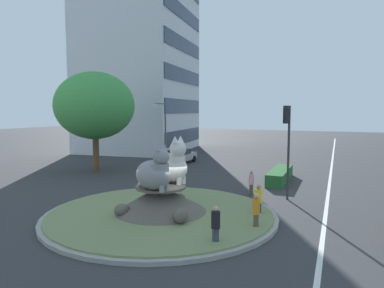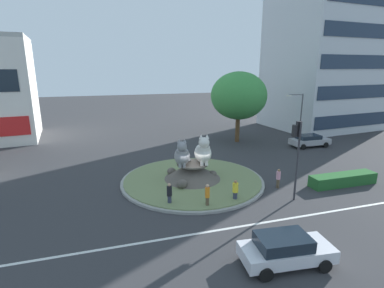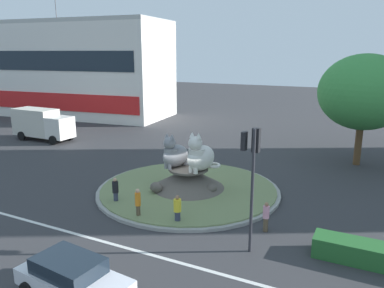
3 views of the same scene
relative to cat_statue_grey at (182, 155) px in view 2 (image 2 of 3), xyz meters
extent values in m
plane|color=#333335|center=(0.90, 0.16, -2.38)|extent=(160.00, 160.00, 0.00)
cube|color=silver|center=(0.90, -7.52, -2.37)|extent=(112.00, 0.20, 0.01)
cylinder|color=gray|center=(0.90, 0.16, -2.29)|extent=(11.63, 11.63, 0.18)
cylinder|color=#707F51|center=(0.90, 0.16, -2.16)|extent=(11.16, 11.16, 0.08)
cone|color=#564F47|center=(0.90, 0.16, -1.47)|extent=(4.59, 4.59, 1.30)
cylinder|color=#564F47|center=(0.90, 0.16, -0.88)|extent=(2.53, 2.53, 0.12)
ellipsoid|color=#564F47|center=(2.58, -0.05, -1.84)|extent=(0.69, 0.74, 0.55)
ellipsoid|color=#564F47|center=(-0.55, 1.52, -1.82)|extent=(0.74, 0.74, 0.59)
ellipsoid|color=#564F47|center=(-0.44, -1.55, -1.78)|extent=(0.84, 0.63, 0.67)
ellipsoid|color=gray|center=(0.02, 0.10, -0.11)|extent=(1.69, 2.19, 1.41)
cylinder|color=gray|center=(-0.08, -0.27, 0.04)|extent=(1.12, 1.12, 0.88)
sphere|color=gray|center=(-0.12, -0.41, 0.82)|extent=(0.78, 0.78, 0.78)
torus|color=gray|center=(0.53, 0.79, -0.68)|extent=(0.87, 0.87, 0.18)
cone|color=gray|center=(0.09, -0.46, 1.27)|extent=(0.39, 0.39, 0.32)
cone|color=gray|center=(-0.32, -0.35, 1.27)|extent=(0.39, 0.39, 0.32)
cylinder|color=gray|center=(-0.01, -0.62, -0.64)|extent=(0.25, 0.25, 0.35)
cylinder|color=gray|center=(-0.32, -0.54, -0.64)|extent=(0.25, 0.25, 0.35)
ellipsoid|color=silver|center=(1.79, 0.14, -0.04)|extent=(1.75, 2.37, 1.57)
cylinder|color=silver|center=(1.71, -0.28, 0.14)|extent=(1.19, 1.19, 0.98)
sphere|color=silver|center=(1.68, -0.43, 0.99)|extent=(0.86, 0.86, 0.86)
torus|color=silver|center=(2.30, 0.94, -0.66)|extent=(0.99, 0.99, 0.20)
cone|color=silver|center=(1.91, -0.48, 1.49)|extent=(0.41, 0.41, 0.35)
cone|color=silver|center=(1.44, -0.39, 1.49)|extent=(0.41, 0.41, 0.35)
cylinder|color=silver|center=(1.82, -0.66, -0.63)|extent=(0.27, 0.27, 0.39)
cylinder|color=silver|center=(1.47, -0.59, -0.63)|extent=(0.27, 0.27, 0.39)
cylinder|color=#2D2D33|center=(6.78, -5.29, 0.43)|extent=(0.14, 0.14, 5.61)
cube|color=black|center=(6.79, -5.07, 2.70)|extent=(0.34, 0.26, 1.05)
sphere|color=#360606|center=(6.80, -4.99, 3.02)|extent=(0.18, 0.18, 0.18)
sphere|color=#392706|center=(6.80, -4.99, 2.70)|extent=(0.18, 0.18, 0.18)
sphere|color=green|center=(6.80, -4.99, 2.39)|extent=(0.18, 0.18, 0.18)
cube|color=black|center=(6.33, -5.26, 2.65)|extent=(0.22, 0.29, 0.80)
cube|color=silver|center=(26.60, 16.66, 13.21)|extent=(15.82, 13.56, 31.17)
cube|color=#233347|center=(27.22, 10.57, -0.43)|extent=(13.73, 1.49, 1.77)
cube|color=#233347|center=(27.22, 10.57, 3.47)|extent=(13.73, 1.49, 1.77)
cube|color=#233347|center=(27.22, 10.57, 7.36)|extent=(13.73, 1.49, 1.77)
cube|color=#233347|center=(27.22, 10.57, 11.26)|extent=(13.73, 1.49, 1.77)
cube|color=#235B28|center=(12.15, -4.03, -1.93)|extent=(5.67, 1.20, 0.90)
cylinder|color=brown|center=(10.18, 11.37, -0.87)|extent=(0.53, 0.53, 3.02)
ellipsoid|color=#3D8E42|center=(10.18, 11.37, 3.36)|extent=(6.78, 6.78, 5.76)
cylinder|color=#4C4C51|center=(16.76, 7.96, 0.66)|extent=(0.16, 0.16, 6.08)
cylinder|color=#4C4C51|center=(15.96, 8.15, 3.60)|extent=(1.62, 0.48, 0.10)
cube|color=silver|center=(15.16, 8.34, 3.50)|extent=(0.50, 0.24, 0.16)
cylinder|color=brown|center=(0.43, -4.78, -1.98)|extent=(0.23, 0.23, 0.80)
cylinder|color=orange|center=(0.43, -4.78, -1.22)|extent=(0.31, 0.31, 0.70)
sphere|color=tan|center=(0.43, -4.78, -0.76)|extent=(0.23, 0.23, 0.23)
cylinder|color=#33384C|center=(2.61, -4.41, -2.00)|extent=(0.30, 0.30, 0.76)
cylinder|color=yellow|center=(2.61, -4.41, -1.29)|extent=(0.40, 0.40, 0.66)
sphere|color=#936B4C|center=(2.61, -4.41, -0.85)|extent=(0.22, 0.22, 0.22)
cylinder|color=brown|center=(6.87, -3.07, -2.02)|extent=(0.24, 0.24, 0.72)
cylinder|color=pink|center=(6.87, -3.07, -1.35)|extent=(0.32, 0.32, 0.62)
sphere|color=#936B4C|center=(6.87, -3.07, -0.94)|extent=(0.21, 0.21, 0.21)
cylinder|color=#33384C|center=(-1.88, -3.70, -1.99)|extent=(0.27, 0.27, 0.77)
cylinder|color=black|center=(-1.88, -3.70, -1.28)|extent=(0.36, 0.36, 0.67)
sphere|color=tan|center=(-1.88, -3.70, -0.83)|extent=(0.22, 0.22, 0.22)
cube|color=#99999E|center=(17.30, 6.64, -1.74)|extent=(4.66, 1.87, 0.64)
cube|color=#19232D|center=(17.07, 6.64, -1.19)|extent=(2.62, 1.63, 0.46)
cylinder|color=black|center=(18.84, 7.52, -2.06)|extent=(0.64, 0.23, 0.64)
cylinder|color=black|center=(18.81, 5.71, -2.06)|extent=(0.64, 0.23, 0.64)
cylinder|color=black|center=(15.78, 7.56, -2.06)|extent=(0.64, 0.23, 0.64)
cylinder|color=black|center=(15.76, 5.75, -2.06)|extent=(0.64, 0.23, 0.64)
cube|color=silver|center=(2.10, -11.26, -1.74)|extent=(4.52, 2.25, 0.63)
cube|color=#19232D|center=(1.88, -11.24, -1.15)|extent=(2.59, 1.85, 0.57)
cylinder|color=black|center=(3.62, -10.48, -2.06)|extent=(0.66, 0.28, 0.64)
cylinder|color=black|center=(3.45, -12.31, -2.06)|extent=(0.66, 0.28, 0.64)
cylinder|color=black|center=(0.75, -10.20, -2.06)|extent=(0.66, 0.28, 0.64)
cylinder|color=black|center=(0.58, -12.04, -2.06)|extent=(0.66, 0.28, 0.64)
camera|label=1|loc=(-14.44, -7.95, 2.95)|focal=32.77mm
camera|label=2|loc=(-5.76, -21.79, 6.79)|focal=27.84mm
camera|label=3|loc=(11.23, -20.01, 6.30)|focal=35.04mm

